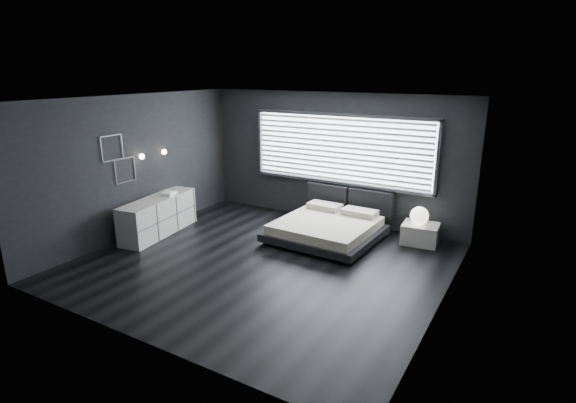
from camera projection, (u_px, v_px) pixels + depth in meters
The scene contains 12 objects.
room at pixel (262, 185), 7.48m from camera, with size 6.04×6.00×2.80m.
window at pixel (340, 150), 9.55m from camera, with size 4.14×0.09×1.52m.
headboard at pixel (348, 199), 9.67m from camera, with size 1.96×0.16×0.52m.
sconce_near at pixel (142, 157), 8.86m from camera, with size 0.18×0.11×0.11m.
sconce_far at pixel (164, 152), 9.35m from camera, with size 0.18×0.11×0.11m.
wall_art_upper at pixel (112, 148), 8.33m from camera, with size 0.01×0.48×0.48m.
wall_art_lower at pixel (125, 170), 8.67m from camera, with size 0.01×0.48×0.48m.
bed at pixel (327, 228), 8.88m from camera, with size 2.04×1.96×0.51m.
nightstand at pixel (420, 234), 8.69m from camera, with size 0.67×0.56×0.39m, color silver.
orb_lamp at pixel (419, 216), 8.58m from camera, with size 0.35×0.35×0.35m, color white.
dresser at pixel (159, 216), 9.16m from camera, with size 0.81×1.96×0.76m.
book_stack at pixel (169, 193), 9.28m from camera, with size 0.31×0.37×0.07m.
Camera 1 is at (4.03, -6.03, 3.27)m, focal length 28.00 mm.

